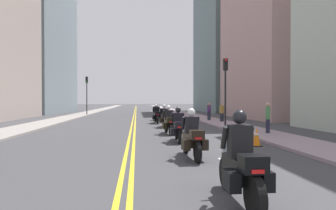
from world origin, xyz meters
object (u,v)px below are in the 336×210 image
(traffic_cone_2, at_px, (252,135))
(pedestrian_0, at_px, (222,113))
(motorcycle_5, at_px, (156,115))
(pedestrian_1, at_px, (268,118))
(traffic_light_near, at_px, (225,80))
(motorcycle_1, at_px, (192,138))
(traffic_cone_1, at_px, (257,137))
(motorcycle_3, at_px, (169,122))
(pedestrian_2, at_px, (209,112))
(motorcycle_2, at_px, (178,127))
(motorcycle_6, at_px, (157,114))
(motorcycle_0, at_px, (241,167))
(traffic_light_far, at_px, (87,89))
(motorcycle_4, at_px, (164,118))

(traffic_cone_2, relative_size, pedestrian_0, 0.49)
(motorcycle_5, xyz_separation_m, pedestrian_1, (5.40, -8.77, 0.25))
(traffic_light_near, height_order, pedestrian_1, traffic_light_near)
(motorcycle_1, xyz_separation_m, traffic_cone_1, (3.10, 2.20, -0.28))
(pedestrian_0, bearing_deg, motorcycle_3, -157.14)
(traffic_cone_1, xyz_separation_m, pedestrian_2, (1.68, 14.30, 0.48))
(motorcycle_2, bearing_deg, motorcycle_6, 92.61)
(traffic_cone_1, distance_m, traffic_cone_2, 0.48)
(motorcycle_1, bearing_deg, traffic_cone_2, 37.88)
(motorcycle_0, bearing_deg, motorcycle_6, 90.65)
(motorcycle_2, distance_m, pedestrian_1, 5.54)
(motorcycle_5, bearing_deg, motorcycle_6, 82.67)
(motorcycle_0, bearing_deg, pedestrian_2, 77.97)
(pedestrian_0, relative_size, pedestrian_2, 0.99)
(motorcycle_6, relative_size, traffic_light_far, 0.44)
(traffic_cone_2, bearing_deg, motorcycle_3, 126.91)
(traffic_cone_1, distance_m, pedestrian_1, 4.23)
(motorcycle_1, distance_m, pedestrian_0, 15.60)
(traffic_cone_2, xyz_separation_m, traffic_light_near, (1.09, 7.16, 2.85))
(traffic_light_near, bearing_deg, motorcycle_2, -124.01)
(motorcycle_1, relative_size, motorcycle_4, 0.99)
(motorcycle_4, height_order, traffic_cone_2, motorcycle_4)
(motorcycle_2, distance_m, traffic_cone_2, 3.20)
(motorcycle_4, height_order, pedestrian_1, pedestrian_1)
(traffic_cone_2, bearing_deg, motorcycle_6, 100.73)
(traffic_cone_1, height_order, traffic_light_far, traffic_light_far)
(traffic_cone_1, bearing_deg, motorcycle_3, 123.88)
(pedestrian_1, bearing_deg, motorcycle_6, 50.50)
(motorcycle_4, xyz_separation_m, pedestrian_2, (4.62, 5.57, 0.21))
(motorcycle_4, height_order, motorcycle_6, motorcycle_4)
(traffic_cone_1, xyz_separation_m, traffic_light_far, (-11.28, 27.06, 3.03))
(traffic_light_near, bearing_deg, motorcycle_4, 164.91)
(motorcycle_5, height_order, traffic_cone_2, motorcycle_5)
(motorcycle_0, height_order, pedestrian_1, pedestrian_1)
(motorcycle_2, relative_size, traffic_cone_2, 2.68)
(motorcycle_0, height_order, motorcycle_2, motorcycle_0)
(motorcycle_1, height_order, traffic_light_near, traffic_light_near)
(motorcycle_1, height_order, pedestrian_1, pedestrian_1)
(motorcycle_0, bearing_deg, motorcycle_1, 92.13)
(motorcycle_3, height_order, traffic_cone_2, motorcycle_3)
(motorcycle_2, height_order, motorcycle_6, motorcycle_6)
(motorcycle_0, xyz_separation_m, motorcycle_3, (-0.08, 10.85, -0.01))
(pedestrian_1, bearing_deg, traffic_cone_1, 176.95)
(motorcycle_2, xyz_separation_m, motorcycle_3, (-0.10, 3.01, 0.00))
(traffic_light_near, relative_size, pedestrian_2, 2.78)
(motorcycle_1, distance_m, motorcycle_4, 10.92)
(motorcycle_2, height_order, traffic_light_far, traffic_light_far)
(motorcycle_2, bearing_deg, motorcycle_0, -87.32)
(motorcycle_6, distance_m, pedestrian_2, 4.94)
(motorcycle_3, distance_m, pedestrian_0, 9.52)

